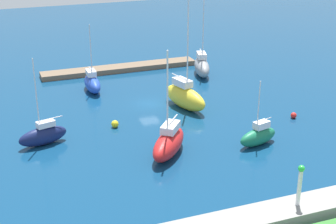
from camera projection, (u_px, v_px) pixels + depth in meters
name	position (u px, v px, depth m)	size (l,w,h in m)	color
water	(149.00, 104.00, 68.13)	(160.00, 160.00, 0.00)	navy
pier_dock	(120.00, 68.00, 82.01)	(25.57, 3.03, 0.79)	brown
breakwater	(267.00, 219.00, 41.57)	(74.52, 3.04, 1.42)	gray
harbor_beacon	(300.00, 182.00, 41.45)	(0.56, 0.56, 3.73)	silver
sailboat_red_near_pier	(169.00, 143.00, 53.51)	(6.59, 7.31, 11.67)	red
sailboat_gray_west_end	(202.00, 66.00, 79.42)	(4.00, 7.45, 12.28)	gray
sailboat_blue_center_basin	(92.00, 83.00, 72.42)	(2.08, 6.06, 9.84)	#2347B2
sailboat_navy_along_channel	(43.00, 135.00, 55.91)	(5.80, 2.98, 10.09)	#141E4C
sailboat_green_inner_mooring	(258.00, 136.00, 55.89)	(5.37, 2.90, 7.58)	#19724C
sailboat_yellow_outer_mooring	(185.00, 96.00, 66.14)	(4.28, 8.28, 15.29)	yellow
mooring_buoy_red	(294.00, 115.00, 63.33)	(0.75, 0.75, 0.75)	red
mooring_buoy_yellow	(115.00, 124.00, 60.61)	(0.89, 0.89, 0.89)	yellow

